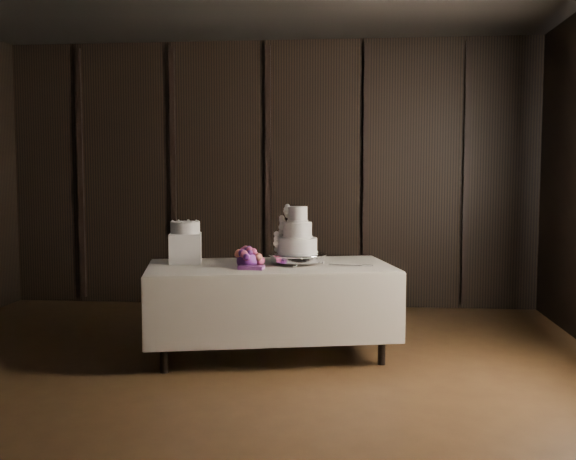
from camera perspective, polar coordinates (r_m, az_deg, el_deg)
The scene contains 8 objects.
room at distance 4.23m, azimuth -7.63°, elevation 4.62°, with size 6.08×7.08×3.08m.
display_table at distance 5.60m, azimuth -1.54°, elevation -6.46°, with size 2.17×1.46×0.76m.
cake_stand at distance 5.58m, azimuth 0.81°, elevation -2.45°, with size 0.48×0.48×0.09m, color silver.
wedding_cake at distance 5.55m, azimuth 0.50°, elevation -0.43°, with size 0.36×0.32×0.39m.
bouquet at distance 5.41m, azimuth -3.47°, elevation -2.44°, with size 0.31×0.41×0.20m, color #BD456C, non-canonical shape.
box_pedestal at distance 5.72m, azimuth -8.67°, elevation -1.53°, with size 0.26×0.26×0.25m, color white.
small_cake at distance 5.70m, azimuth -8.69°, elevation 0.21°, with size 0.25×0.25×0.10m, color white.
cake_knife at distance 5.50m, azimuth 4.87°, elevation -2.99°, with size 0.37×0.02×0.01m, color silver.
Camera 1 is at (0.96, -4.12, 1.51)m, focal length 42.00 mm.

